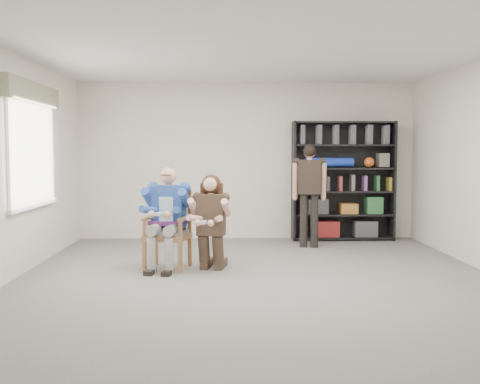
{
  "coord_description": "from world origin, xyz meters",
  "views": [
    {
      "loc": [
        -0.39,
        -6.59,
        1.57
      ],
      "look_at": [
        -0.2,
        0.6,
        1.05
      ],
      "focal_mm": 42.0,
      "sensor_mm": 36.0,
      "label": 1
    }
  ],
  "objects_px": {
    "seated_man": "(167,218)",
    "kneeling_woman": "(211,223)",
    "standing_man": "(309,196)",
    "armchair": "(167,230)",
    "bookshelf": "(343,181)"
  },
  "relations": [
    {
      "from": "armchair",
      "to": "kneeling_woman",
      "type": "relative_size",
      "value": 0.84
    },
    {
      "from": "kneeling_woman",
      "to": "bookshelf",
      "type": "height_order",
      "value": "bookshelf"
    },
    {
      "from": "standing_man",
      "to": "kneeling_woman",
      "type": "bearing_deg",
      "value": -124.62
    },
    {
      "from": "bookshelf",
      "to": "armchair",
      "type": "bearing_deg",
      "value": -139.79
    },
    {
      "from": "kneeling_woman",
      "to": "armchair",
      "type": "bearing_deg",
      "value": -179.98
    },
    {
      "from": "kneeling_woman",
      "to": "standing_man",
      "type": "height_order",
      "value": "standing_man"
    },
    {
      "from": "seated_man",
      "to": "kneeling_woman",
      "type": "xyz_separation_m",
      "value": [
        0.58,
        -0.12,
        -0.06
      ]
    },
    {
      "from": "seated_man",
      "to": "kneeling_woman",
      "type": "relative_size",
      "value": 1.09
    },
    {
      "from": "armchair",
      "to": "standing_man",
      "type": "bearing_deg",
      "value": 49.12
    },
    {
      "from": "seated_man",
      "to": "armchair",
      "type": "bearing_deg",
      "value": 0.0
    },
    {
      "from": "seated_man",
      "to": "standing_man",
      "type": "bearing_deg",
      "value": 49.12
    },
    {
      "from": "kneeling_woman",
      "to": "standing_man",
      "type": "distance_m",
      "value": 2.37
    },
    {
      "from": "seated_man",
      "to": "kneeling_woman",
      "type": "distance_m",
      "value": 0.6
    },
    {
      "from": "armchair",
      "to": "bookshelf",
      "type": "xyz_separation_m",
      "value": [
        2.86,
        2.42,
        0.52
      ]
    },
    {
      "from": "armchair",
      "to": "seated_man",
      "type": "bearing_deg",
      "value": 0.0
    }
  ]
}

